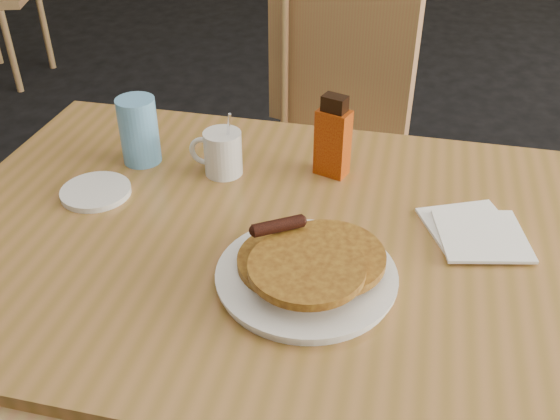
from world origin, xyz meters
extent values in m
cube|color=olive|center=(0.04, 0.02, 0.73)|extent=(1.31, 0.88, 0.04)
cube|color=#997B48|center=(0.04, 0.02, 0.71)|extent=(1.35, 0.92, 0.02)
cylinder|color=#997B48|center=(0.61, 0.37, 0.35)|extent=(0.04, 0.04, 0.71)
cube|color=#997B48|center=(0.01, 0.68, 0.49)|extent=(0.58, 0.58, 0.04)
cube|color=#997B48|center=(0.01, 0.89, 0.77)|extent=(0.45, 0.18, 0.51)
cylinder|color=#997B48|center=(-0.18, 0.49, 0.24)|extent=(0.04, 0.04, 0.47)
cylinder|color=#997B48|center=(0.19, 0.87, 0.24)|extent=(0.04, 0.04, 0.47)
cylinder|color=#997B48|center=(-1.90, 2.33, 0.22)|extent=(0.04, 0.04, 0.45)
cylinder|color=silver|center=(0.09, -0.10, 0.76)|extent=(0.29, 0.29, 0.02)
cylinder|color=silver|center=(0.09, -0.10, 0.77)|extent=(0.30, 0.30, 0.01)
cylinder|color=olive|center=(0.07, -0.09, 0.78)|extent=(0.18, 0.18, 0.01)
cylinder|color=olive|center=(0.12, -0.08, 0.79)|extent=(0.19, 0.19, 0.01)
cylinder|color=olive|center=(0.10, -0.13, 0.81)|extent=(0.18, 0.18, 0.01)
cylinder|color=black|center=(0.04, -0.06, 0.82)|extent=(0.09, 0.07, 0.02)
cylinder|color=silver|center=(-0.14, 0.20, 0.80)|extent=(0.08, 0.08, 0.09)
torus|color=silver|center=(-0.18, 0.20, 0.80)|extent=(0.06, 0.01, 0.06)
cylinder|color=black|center=(-0.14, 0.20, 0.84)|extent=(0.07, 0.07, 0.01)
cylinder|color=silver|center=(-0.13, 0.20, 0.83)|extent=(0.03, 0.04, 0.13)
cube|color=maroon|center=(0.08, 0.25, 0.82)|extent=(0.08, 0.06, 0.14)
cube|color=black|center=(0.08, 0.25, 0.91)|extent=(0.05, 0.04, 0.03)
cube|color=white|center=(0.36, 0.10, 0.75)|extent=(0.20, 0.20, 0.01)
cube|color=white|center=(0.38, 0.08, 0.76)|extent=(0.18, 0.18, 0.01)
cylinder|color=#5A9CD4|center=(-0.32, 0.21, 0.82)|extent=(0.10, 0.10, 0.14)
cylinder|color=silver|center=(-0.36, 0.06, 0.76)|extent=(0.17, 0.17, 0.01)
camera|label=1|loc=(0.22, -0.87, 1.42)|focal=40.00mm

